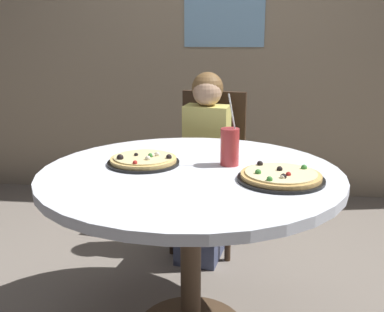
# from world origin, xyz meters

# --- Properties ---
(wall_with_window) EXTENTS (5.20, 0.13, 2.90)m
(wall_with_window) POSITION_xyz_m (0.00, 1.96, 1.45)
(wall_with_window) COLOR gray
(wall_with_window) RESTS_ON ground_plane
(dining_table) EXTENTS (1.25, 1.25, 0.75)m
(dining_table) POSITION_xyz_m (0.00, 0.00, 0.66)
(dining_table) COLOR silver
(dining_table) RESTS_ON ground_plane
(chair_wooden) EXTENTS (0.46, 0.46, 0.95)m
(chair_wooden) POSITION_xyz_m (0.01, 0.96, 0.53)
(chair_wooden) COLOR #382619
(chair_wooden) RESTS_ON ground_plane
(diner_child) EXTENTS (0.31, 0.43, 1.08)m
(diner_child) POSITION_xyz_m (-0.01, 0.78, 0.48)
(diner_child) COLOR #3F4766
(diner_child) RESTS_ON ground_plane
(pizza_veggie) EXTENTS (0.34, 0.34, 0.05)m
(pizza_veggie) POSITION_xyz_m (0.36, -0.09, 0.77)
(pizza_veggie) COLOR black
(pizza_veggie) RESTS_ON dining_table
(pizza_cheese) EXTENTS (0.31, 0.31, 0.05)m
(pizza_cheese) POSITION_xyz_m (-0.21, 0.08, 0.77)
(pizza_cheese) COLOR black
(pizza_cheese) RESTS_ON dining_table
(soda_cup) EXTENTS (0.08, 0.08, 0.31)m
(soda_cup) POSITION_xyz_m (0.16, 0.11, 0.83)
(soda_cup) COLOR #B73333
(soda_cup) RESTS_ON dining_table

